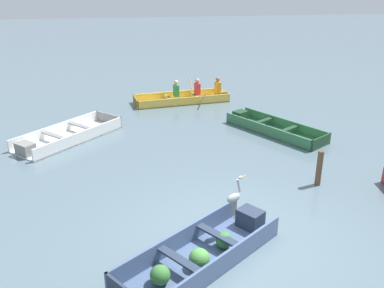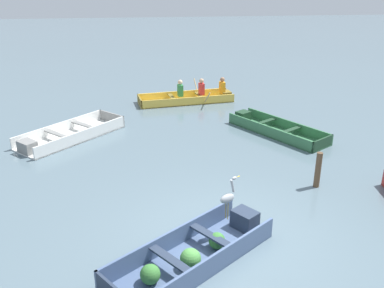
% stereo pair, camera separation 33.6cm
% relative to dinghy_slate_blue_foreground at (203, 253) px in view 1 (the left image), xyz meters
% --- Properties ---
extents(ground_plane, '(80.00, 80.00, 0.00)m').
position_rel_dinghy_slate_blue_foreground_xyz_m(ground_plane, '(0.67, 0.58, -0.16)').
color(ground_plane, slate).
extents(dinghy_slate_blue_foreground, '(3.23, 2.84, 0.41)m').
position_rel_dinghy_slate_blue_foreground_xyz_m(dinghy_slate_blue_foreground, '(0.00, 0.00, 0.00)').
color(dinghy_slate_blue_foreground, '#475B7F').
rests_on(dinghy_slate_blue_foreground, ground).
extents(skiff_green_mid_moored, '(2.63, 3.33, 0.34)m').
position_rel_dinghy_slate_blue_foreground_xyz_m(skiff_green_mid_moored, '(3.22, 6.08, -0.04)').
color(skiff_green_mid_moored, '#387047').
rests_on(skiff_green_mid_moored, ground).
extents(skiff_white_far_moored, '(3.15, 3.21, 0.37)m').
position_rel_dinghy_slate_blue_foreground_xyz_m(skiff_white_far_moored, '(-3.16, 6.17, -0.04)').
color(skiff_white_far_moored, white).
rests_on(skiff_white_far_moored, ground).
extents(rowboat_yellow_with_crew, '(3.72, 2.23, 0.89)m').
position_rel_dinghy_slate_blue_foreground_xyz_m(rowboat_yellow_with_crew, '(1.01, 9.70, 0.03)').
color(rowboat_yellow_with_crew, '#E5BC47').
rests_on(rowboat_yellow_with_crew, ground).
extents(heron_on_dinghy, '(0.43, 0.31, 0.84)m').
position_rel_dinghy_slate_blue_foreground_xyz_m(heron_on_dinghy, '(0.69, 0.65, 0.72)').
color(heron_on_dinghy, olive).
rests_on(heron_on_dinghy, dinghy_slate_blue_foreground).
extents(mooring_post, '(0.14, 0.14, 0.87)m').
position_rel_dinghy_slate_blue_foreground_xyz_m(mooring_post, '(3.18, 2.43, 0.28)').
color(mooring_post, brown).
rests_on(mooring_post, ground).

